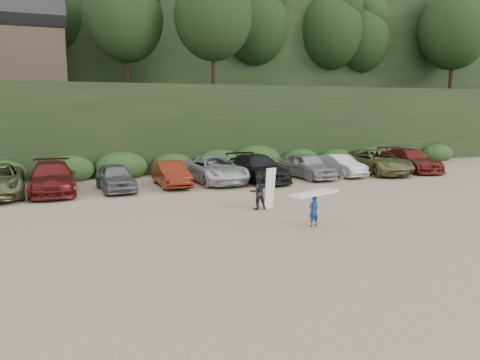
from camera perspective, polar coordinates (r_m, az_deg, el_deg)
name	(u,v)px	position (r m, az deg, el deg)	size (l,w,h in m)	color
ground	(310,220)	(18.95, 8.50, -4.88)	(120.00, 120.00, 0.00)	tan
hillside_backdrop	(137,43)	(52.97, -12.45, 16.04)	(90.00, 41.50, 28.00)	black
parked_cars	(199,171)	(27.25, -5.02, 1.09)	(34.45, 6.38, 1.63)	silver
child_surfer	(314,203)	(17.87, 8.99, -2.79)	(2.27, 1.32, 1.32)	navy
adult_surfer	(259,192)	(20.60, 2.33, -1.43)	(1.23, 0.63, 1.82)	black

